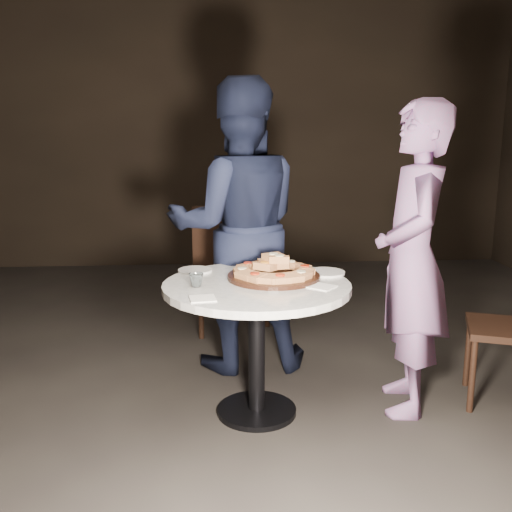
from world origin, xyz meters
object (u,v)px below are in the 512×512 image
at_px(table, 257,308).
at_px(diner_navy, 238,227).
at_px(serving_board, 274,277).
at_px(water_glass, 196,280).
at_px(focaccia_pile, 274,269).
at_px(chair_far, 230,262).
at_px(diner_teal, 412,260).

height_order(table, diner_navy, diner_navy).
relative_size(serving_board, water_glass, 6.61).
distance_m(focaccia_pile, chair_far, 1.13).
bearing_deg(diner_navy, serving_board, 101.99).
relative_size(table, serving_board, 2.18).
distance_m(focaccia_pile, diner_navy, 0.63).
relative_size(serving_board, diner_teal, 0.30).
bearing_deg(serving_board, water_glass, -161.33).
bearing_deg(focaccia_pile, chair_far, 100.43).
bearing_deg(chair_far, water_glass, 101.45).
height_order(diner_navy, diner_teal, diner_navy).
height_order(chair_far, diner_navy, diner_navy).
bearing_deg(diner_navy, water_glass, 68.46).
bearing_deg(serving_board, diner_teal, -3.88).
distance_m(chair_far, diner_navy, 0.61).
height_order(water_glass, diner_teal, diner_teal).
bearing_deg(focaccia_pile, table, -137.85).
xyz_separation_m(water_glass, chair_far, (0.20, 1.23, -0.19)).
height_order(table, chair_far, chair_far).
distance_m(serving_board, chair_far, 1.13).
bearing_deg(diner_navy, table, 92.27).
height_order(focaccia_pile, water_glass, focaccia_pile).
relative_size(focaccia_pile, chair_far, 0.44).
distance_m(serving_board, diner_teal, 0.73).
xyz_separation_m(serving_board, water_glass, (-0.40, -0.14, 0.02)).
relative_size(serving_board, chair_far, 0.50).
bearing_deg(serving_board, chair_far, 100.41).
xyz_separation_m(focaccia_pile, diner_navy, (-0.17, 0.59, 0.13)).
xyz_separation_m(serving_board, diner_navy, (-0.17, 0.59, 0.17)).
xyz_separation_m(serving_board, diner_teal, (0.72, -0.05, 0.09)).
bearing_deg(chair_far, focaccia_pile, 121.06).
relative_size(table, focaccia_pile, 2.45).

